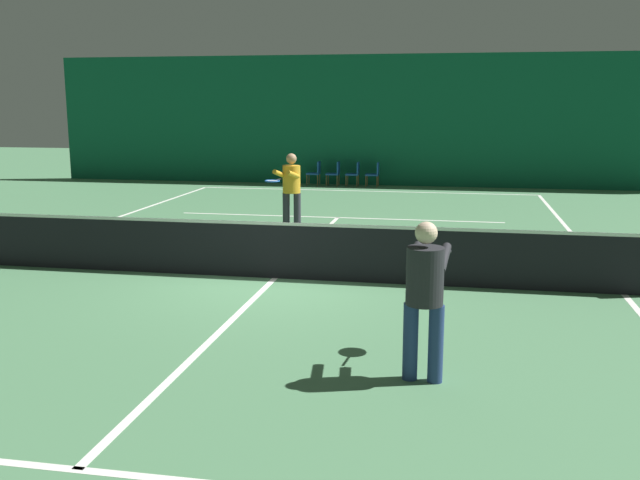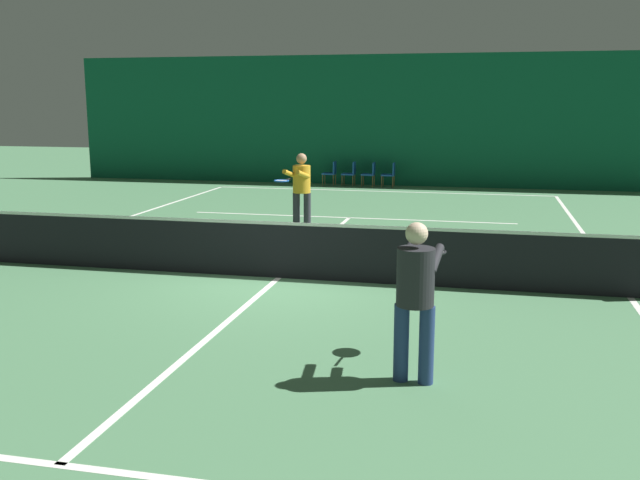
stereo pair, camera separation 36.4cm
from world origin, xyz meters
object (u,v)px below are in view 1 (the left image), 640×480
(courtside_chair_2, at_px, (355,172))
(courtside_chair_3, at_px, (374,173))
(player_near, at_px, (425,289))
(tennis_net, at_px, (275,248))
(player_far, at_px, (291,186))
(courtside_chair_1, at_px, (335,172))
(courtside_chair_0, at_px, (315,172))

(courtside_chair_2, relative_size, courtside_chair_3, 1.00)
(player_near, height_order, courtside_chair_2, player_near)
(tennis_net, relative_size, player_far, 6.86)
(courtside_chair_2, bearing_deg, courtside_chair_1, -90.00)
(courtside_chair_1, bearing_deg, player_far, 3.04)
(player_far, xyz_separation_m, courtside_chair_3, (0.91, 8.72, -0.53))
(courtside_chair_2, bearing_deg, tennis_net, 2.29)
(player_near, height_order, courtside_chair_3, player_near)
(tennis_net, relative_size, courtside_chair_1, 14.29)
(courtside_chair_1, bearing_deg, player_near, 12.68)
(player_near, bearing_deg, courtside_chair_0, 20.21)
(tennis_net, xyz_separation_m, player_near, (2.63, -3.95, 0.48))
(tennis_net, bearing_deg, courtside_chair_1, 95.28)
(courtside_chair_2, bearing_deg, courtside_chair_3, 90.00)
(player_far, bearing_deg, courtside_chair_2, -170.84)
(player_far, distance_m, courtside_chair_2, 8.74)
(courtside_chair_0, distance_m, courtside_chair_3, 2.07)
(courtside_chair_1, height_order, courtside_chair_2, same)
(tennis_net, distance_m, player_near, 4.78)
(player_near, height_order, courtside_chair_0, player_near)
(player_near, xyz_separation_m, courtside_chair_3, (-2.47, 17.11, -0.51))
(player_far, xyz_separation_m, courtside_chair_2, (0.23, 8.72, -0.53))
(player_near, xyz_separation_m, player_far, (-3.38, 8.39, 0.03))
(courtside_chair_1, height_order, courtside_chair_3, same)
(courtside_chair_0, bearing_deg, player_far, 7.53)
(tennis_net, xyz_separation_m, courtside_chair_3, (0.16, 13.16, -0.03))
(courtside_chair_3, bearing_deg, tennis_net, -0.71)
(courtside_chair_0, bearing_deg, tennis_net, 8.24)
(player_near, bearing_deg, player_far, 27.33)
(player_far, relative_size, courtside_chair_1, 2.08)
(tennis_net, height_order, courtside_chair_0, tennis_net)
(tennis_net, bearing_deg, courtside_chair_0, 98.24)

